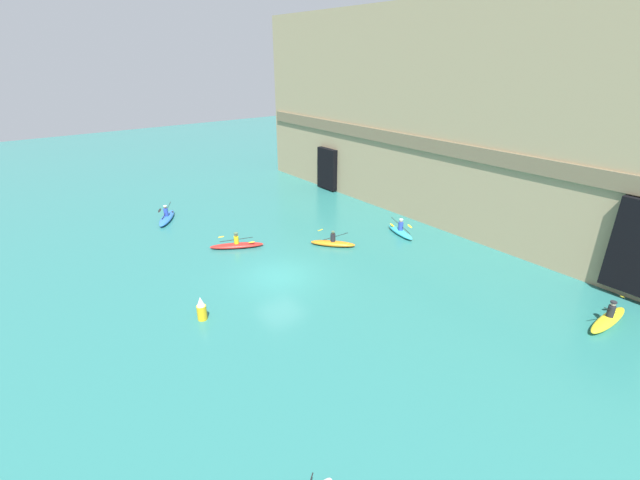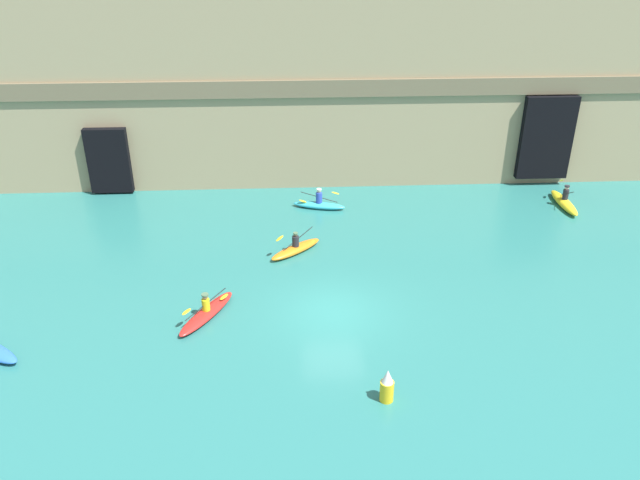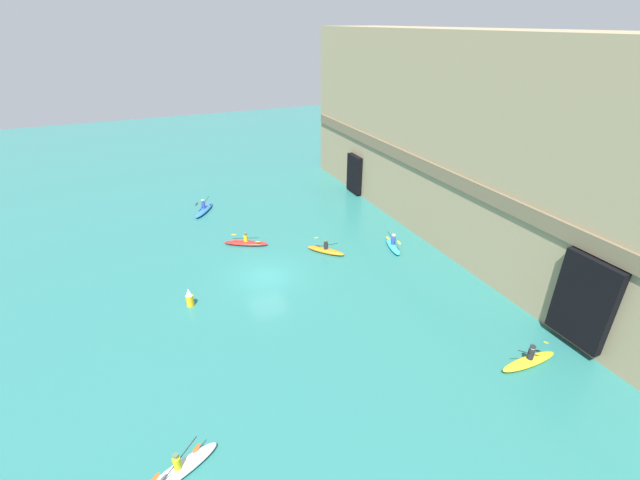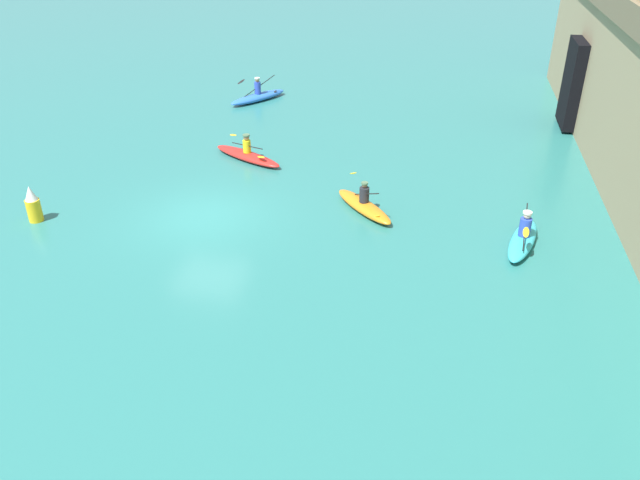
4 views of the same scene
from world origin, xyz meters
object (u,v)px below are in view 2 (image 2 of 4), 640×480
at_px(kayak_cyan, 319,204).
at_px(marker_buoy, 387,386).
at_px(kayak_orange, 296,248).
at_px(kayak_yellow, 564,202).
at_px(kayak_red, 207,312).

distance_m(kayak_cyan, marker_buoy, 15.63).
distance_m(kayak_orange, marker_buoy, 10.86).
xyz_separation_m(kayak_cyan, kayak_yellow, (13.63, -0.45, 0.02)).
xyz_separation_m(kayak_yellow, marker_buoy, (-12.19, -15.11, 0.31)).
height_order(kayak_red, kayak_orange, kayak_orange).
relative_size(kayak_orange, marker_buoy, 2.19).
xyz_separation_m(kayak_orange, marker_buoy, (2.82, -10.48, 0.35)).
height_order(kayak_red, kayak_yellow, kayak_yellow).
bearing_deg(marker_buoy, kayak_yellow, 51.10).
distance_m(kayak_red, kayak_yellow, 21.13).
bearing_deg(kayak_cyan, marker_buoy, 110.36).
xyz_separation_m(kayak_red, kayak_orange, (3.67, 5.24, 0.02)).
relative_size(kayak_red, kayak_yellow, 1.00).
bearing_deg(kayak_yellow, kayak_red, 118.42).
bearing_deg(kayak_cyan, kayak_yellow, -166.80).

